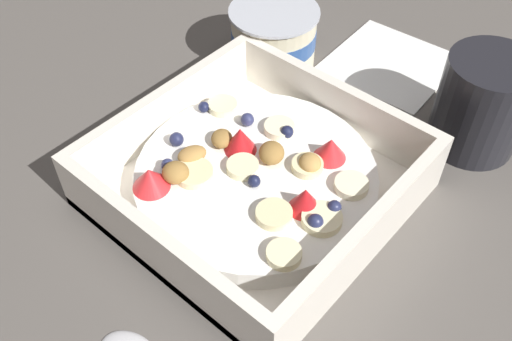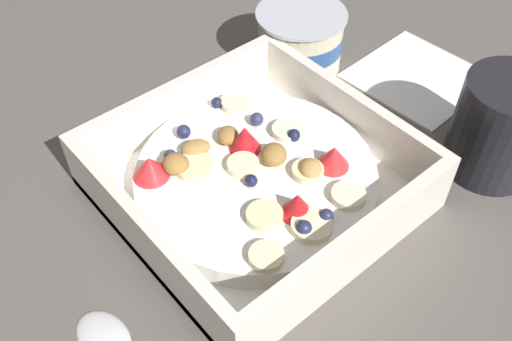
{
  "view_description": "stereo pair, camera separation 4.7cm",
  "coord_description": "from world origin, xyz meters",
  "px_view_note": "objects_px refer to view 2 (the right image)",
  "views": [
    {
      "loc": [
        -0.26,
        -0.2,
        0.38
      ],
      "look_at": [
        -0.02,
        0.02,
        0.03
      ],
      "focal_mm": 40.25,
      "sensor_mm": 36.0,
      "label": 1
    },
    {
      "loc": [
        -0.23,
        -0.23,
        0.38
      ],
      "look_at": [
        -0.02,
        0.02,
        0.03
      ],
      "focal_mm": 40.25,
      "sensor_mm": 36.0,
      "label": 2
    }
  ],
  "objects_px": {
    "folded_napkin": "(417,76)",
    "yogurt_cup": "(300,40)",
    "fruit_bowl": "(256,179)",
    "coffee_mug": "(503,127)"
  },
  "relations": [
    {
      "from": "folded_napkin",
      "to": "yogurt_cup",
      "type": "bearing_deg",
      "value": 129.38
    },
    {
      "from": "fruit_bowl",
      "to": "coffee_mug",
      "type": "xyz_separation_m",
      "value": [
        0.18,
        -0.11,
        0.03
      ]
    },
    {
      "from": "yogurt_cup",
      "to": "folded_napkin",
      "type": "distance_m",
      "value": 0.13
    },
    {
      "from": "coffee_mug",
      "to": "folded_napkin",
      "type": "distance_m",
      "value": 0.14
    },
    {
      "from": "yogurt_cup",
      "to": "coffee_mug",
      "type": "relative_size",
      "value": 0.97
    },
    {
      "from": "yogurt_cup",
      "to": "folded_napkin",
      "type": "bearing_deg",
      "value": -50.62
    },
    {
      "from": "fruit_bowl",
      "to": "yogurt_cup",
      "type": "relative_size",
      "value": 2.43
    },
    {
      "from": "yogurt_cup",
      "to": "coffee_mug",
      "type": "xyz_separation_m",
      "value": [
        0.03,
        -0.22,
        0.01
      ]
    },
    {
      "from": "yogurt_cup",
      "to": "coffee_mug",
      "type": "distance_m",
      "value": 0.22
    },
    {
      "from": "coffee_mug",
      "to": "fruit_bowl",
      "type": "bearing_deg",
      "value": 149.26
    }
  ]
}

